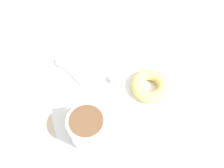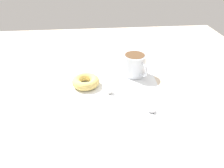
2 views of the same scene
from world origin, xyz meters
TOP-DOWN VIEW (x-y plane):
  - ground_plane at (0.00, 0.00)cm, footprint 120.00×120.00cm
  - napkin at (-2.58, 2.43)cm, footprint 32.47×32.47cm
  - coffee_cup at (6.42, -6.53)cm, footprint 10.53×8.15cm
  - donut at (0.77, 10.98)cm, footprint 9.17×9.17cm
  - spoon at (-13.06, -7.10)cm, footprint 11.13×5.33cm
  - sugar_cube at (-4.50, 3.33)cm, footprint 1.47×1.47cm

SIDE VIEW (x-z plane):
  - ground_plane at x=0.00cm, z-range -2.00..0.00cm
  - napkin at x=-2.58cm, z-range 0.00..0.30cm
  - spoon at x=-13.06cm, z-range 0.26..1.16cm
  - sugar_cube at x=-4.50cm, z-range 0.30..1.77cm
  - donut at x=0.77cm, z-range 0.30..3.09cm
  - coffee_cup at x=6.42cm, z-range 0.44..8.16cm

